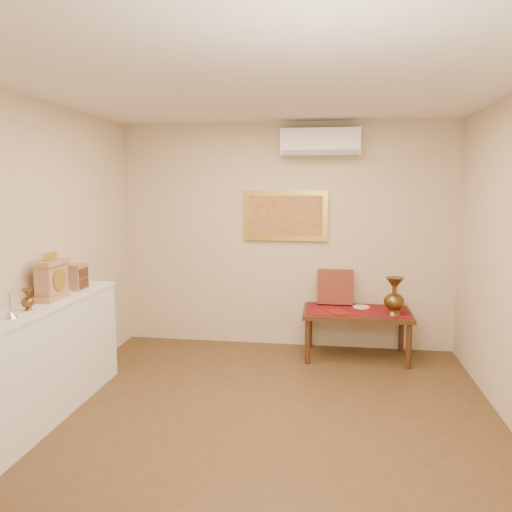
% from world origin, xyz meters
% --- Properties ---
extents(floor, '(4.50, 4.50, 0.00)m').
position_xyz_m(floor, '(0.00, 0.00, 0.00)').
color(floor, brown).
rests_on(floor, ground).
extents(ceiling, '(4.50, 4.50, 0.00)m').
position_xyz_m(ceiling, '(0.00, 0.00, 2.70)').
color(ceiling, silver).
rests_on(ceiling, ground).
extents(wall_back, '(4.00, 0.02, 2.70)m').
position_xyz_m(wall_back, '(0.00, 2.25, 1.35)').
color(wall_back, beige).
rests_on(wall_back, ground).
extents(wall_front, '(4.00, 0.02, 2.70)m').
position_xyz_m(wall_front, '(0.00, -2.25, 1.35)').
color(wall_front, beige).
rests_on(wall_front, ground).
extents(wall_left, '(0.02, 4.50, 2.70)m').
position_xyz_m(wall_left, '(-2.00, 0.00, 1.35)').
color(wall_left, beige).
rests_on(wall_left, ground).
extents(candlestick, '(0.11, 0.11, 0.23)m').
position_xyz_m(candlestick, '(-1.80, -0.46, 1.09)').
color(candlestick, silver).
rests_on(candlestick, display_ledge).
extents(brass_urn_small, '(0.10, 0.10, 0.22)m').
position_xyz_m(brass_urn_small, '(-1.81, -0.23, 1.09)').
color(brass_urn_small, brown).
rests_on(brass_urn_small, display_ledge).
extents(table_cloth, '(1.14, 0.59, 0.01)m').
position_xyz_m(table_cloth, '(0.85, 1.88, 0.55)').
color(table_cloth, maroon).
rests_on(table_cloth, low_table).
extents(brass_urn_tall, '(0.22, 0.22, 0.50)m').
position_xyz_m(brass_urn_tall, '(1.24, 1.73, 0.81)').
color(brass_urn_tall, brown).
rests_on(brass_urn_tall, table_cloth).
extents(plate, '(0.19, 0.19, 0.01)m').
position_xyz_m(plate, '(0.90, 2.00, 0.56)').
color(plate, white).
rests_on(plate, table_cloth).
extents(menu, '(0.28, 0.30, 0.01)m').
position_xyz_m(menu, '(0.64, 1.73, 0.56)').
color(menu, maroon).
rests_on(menu, table_cloth).
extents(cushion, '(0.42, 0.18, 0.43)m').
position_xyz_m(cushion, '(0.60, 2.13, 0.77)').
color(cushion, '#5C1219').
rests_on(cushion, table_cloth).
extents(display_ledge, '(0.37, 2.02, 0.98)m').
position_xyz_m(display_ledge, '(-1.82, 0.00, 0.49)').
color(display_ledge, white).
rests_on(display_ledge, floor).
extents(mantel_clock, '(0.17, 0.36, 0.41)m').
position_xyz_m(mantel_clock, '(-1.83, 0.16, 1.15)').
color(mantel_clock, tan).
rests_on(mantel_clock, display_ledge).
extents(wooden_chest, '(0.16, 0.21, 0.24)m').
position_xyz_m(wooden_chest, '(-1.83, 0.58, 1.10)').
color(wooden_chest, tan).
rests_on(wooden_chest, display_ledge).
extents(low_table, '(1.20, 0.70, 0.55)m').
position_xyz_m(low_table, '(0.85, 1.88, 0.48)').
color(low_table, '#492815').
rests_on(low_table, floor).
extents(painting, '(1.00, 0.06, 0.60)m').
position_xyz_m(painting, '(0.00, 2.22, 1.60)').
color(painting, gold).
rests_on(painting, wall_back).
extents(ac_unit, '(0.90, 0.25, 0.30)m').
position_xyz_m(ac_unit, '(0.40, 2.12, 2.45)').
color(ac_unit, white).
rests_on(ac_unit, wall_back).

